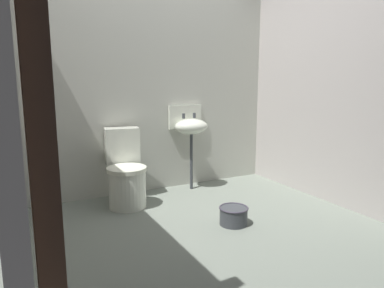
% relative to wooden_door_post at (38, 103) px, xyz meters
% --- Properties ---
extents(ground_plane, '(3.35, 2.92, 0.08)m').
position_rel_wooden_door_post_xyz_m(ground_plane, '(1.40, 1.11, -1.25)').
color(ground_plane, slate).
extents(wall_back, '(3.35, 0.10, 2.43)m').
position_rel_wooden_door_post_xyz_m(wall_back, '(1.40, 2.42, 0.00)').
color(wall_back, '#B9BAAE').
rests_on(wall_back, ground).
extents(wall_left, '(0.10, 2.72, 2.43)m').
position_rel_wooden_door_post_xyz_m(wall_left, '(-0.12, 1.21, 0.00)').
color(wall_left, '#BDB3AA').
rests_on(wall_left, ground).
extents(wall_right, '(0.10, 2.72, 2.43)m').
position_rel_wooden_door_post_xyz_m(wall_right, '(2.93, 1.21, 0.00)').
color(wall_right, '#BBB3AF').
rests_on(wall_right, ground).
extents(wooden_door_post, '(0.11, 0.11, 2.43)m').
position_rel_wooden_door_post_xyz_m(wooden_door_post, '(0.00, 0.00, 0.00)').
color(wooden_door_post, '#906044').
rests_on(wooden_door_post, ground).
extents(toilet_near_wall, '(0.47, 0.64, 0.78)m').
position_rel_wooden_door_post_xyz_m(toilet_near_wall, '(0.94, 2.02, -0.89)').
color(toilet_near_wall, silver).
rests_on(toilet_near_wall, ground).
extents(sink, '(0.42, 0.35, 0.99)m').
position_rel_wooden_door_post_xyz_m(sink, '(1.79, 2.21, -0.46)').
color(sink, '#3C3F44').
rests_on(sink, ground).
extents(bucket, '(0.27, 0.27, 0.16)m').
position_rel_wooden_door_post_xyz_m(bucket, '(1.63, 1.06, -1.13)').
color(bucket, '#3C3F44').
rests_on(bucket, ground).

